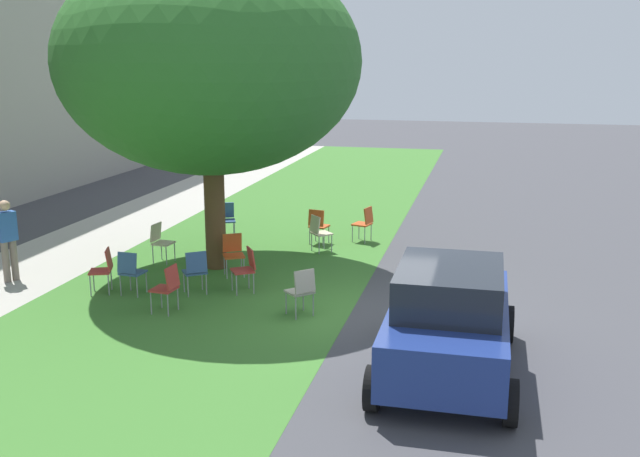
{
  "coord_description": "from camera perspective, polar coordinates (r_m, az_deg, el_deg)",
  "views": [
    {
      "loc": [
        -12.05,
        -2.12,
        4.51
      ],
      "look_at": [
        1.9,
        1.2,
        1.09
      ],
      "focal_mm": 40.86,
      "sensor_mm": 36.0,
      "label": 1
    }
  ],
  "objects": [
    {
      "name": "parked_car",
      "position": [
        10.66,
        10.05,
        -6.99
      ],
      "size": [
        3.7,
        1.92,
        1.65
      ],
      "color": "navy",
      "rests_on": "ground"
    },
    {
      "name": "grass_verge",
      "position": [
        13.92,
        -9.93,
        -5.7
      ],
      "size": [
        48.0,
        6.0,
        0.01
      ],
      "primitive_type": "cube",
      "color": "#3D752D",
      "rests_on": "ground"
    },
    {
      "name": "chair_11",
      "position": [
        14.71,
        -16.58,
        -2.93
      ],
      "size": [
        0.53,
        0.54,
        0.88
      ],
      "color": "#B7332D",
      "rests_on": "ground"
    },
    {
      "name": "chair_7",
      "position": [
        15.33,
        -6.82,
        -1.79
      ],
      "size": [
        0.57,
        0.56,
        0.88
      ],
      "color": "#C64C1E",
      "rests_on": "ground"
    },
    {
      "name": "chair_2",
      "position": [
        17.72,
        -0.16,
        0.38
      ],
      "size": [
        0.5,
        0.49,
        0.88
      ],
      "color": "#C64C1E",
      "rests_on": "ground"
    },
    {
      "name": "chair_4",
      "position": [
        14.19,
        -9.73,
        -3.14
      ],
      "size": [
        0.58,
        0.58,
        0.88
      ],
      "color": "#335184",
      "rests_on": "ground"
    },
    {
      "name": "chair_0",
      "position": [
        14.41,
        -14.62,
        -3.13
      ],
      "size": [
        0.45,
        0.45,
        0.88
      ],
      "color": "#335184",
      "rests_on": "ground"
    },
    {
      "name": "chair_6",
      "position": [
        18.0,
        3.51,
        0.56
      ],
      "size": [
        0.52,
        0.52,
        0.88
      ],
      "color": "#C64C1E",
      "rests_on": "ground"
    },
    {
      "name": "chair_3",
      "position": [
        16.59,
        -12.4,
        -0.84
      ],
      "size": [
        0.46,
        0.46,
        0.88
      ],
      "color": "beige",
      "rests_on": "ground"
    },
    {
      "name": "chair_9",
      "position": [
        17.02,
        -0.09,
        -0.16
      ],
      "size": [
        0.59,
        0.59,
        0.88
      ],
      "color": "beige",
      "rests_on": "ground"
    },
    {
      "name": "chair_10",
      "position": [
        14.23,
        -5.81,
        -2.97
      ],
      "size": [
        0.58,
        0.58,
        0.88
      ],
      "color": "#B7332D",
      "rests_on": "ground"
    },
    {
      "name": "chair_5",
      "position": [
        18.58,
        -7.33,
        0.89
      ],
      "size": [
        0.55,
        0.55,
        0.88
      ],
      "color": "#335184",
      "rests_on": "ground"
    },
    {
      "name": "chair_8",
      "position": [
        13.3,
        -11.87,
        -4.37
      ],
      "size": [
        0.45,
        0.45,
        0.88
      ],
      "color": "#B7332D",
      "rests_on": "ground"
    },
    {
      "name": "pedestrian_0",
      "position": [
        16.03,
        -23.27,
        -0.63
      ],
      "size": [
        0.41,
        0.34,
        1.69
      ],
      "color": "#726659",
      "rests_on": "ground"
    },
    {
      "name": "ground",
      "position": [
        13.04,
        3.21,
        -6.86
      ],
      "size": [
        80.0,
        80.0,
        0.0
      ],
      "primitive_type": "plane",
      "color": "#424247"
    },
    {
      "name": "street_tree",
      "position": [
        15.44,
        -8.63,
        12.76
      ],
      "size": [
        6.24,
        6.24,
        6.69
      ],
      "color": "brown",
      "rests_on": "ground"
    },
    {
      "name": "chair_1",
      "position": [
        12.84,
        -1.45,
        -4.72
      ],
      "size": [
        0.59,
        0.59,
        0.88
      ],
      "color": "#ADA393",
      "rests_on": "ground"
    }
  ]
}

